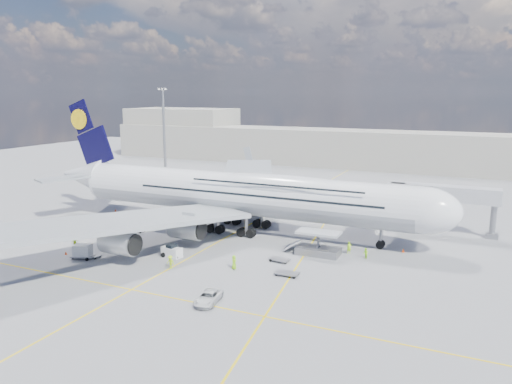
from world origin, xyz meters
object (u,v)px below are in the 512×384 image
at_px(airliner, 240,193).
at_px(dolly_row_c, 137,226).
at_px(crew_tug, 170,262).
at_px(cone_wing_right_outer, 66,253).
at_px(dolly_row_a, 83,251).
at_px(catering_truck_inner, 235,203).
at_px(dolly_nose_near, 279,259).
at_px(light_mast, 164,134).
at_px(dolly_row_b, 92,255).
at_px(cone_wing_left_inner, 217,203).
at_px(jet_bridge, 423,196).
at_px(dolly_back, 128,228).
at_px(cone_wing_right_inner, 170,250).
at_px(cone_nose, 403,250).
at_px(crew_nose, 349,248).
at_px(cone_wing_left_outer, 242,193).
at_px(cargo_loader, 317,247).
at_px(crew_van, 234,262).
at_px(catering_truck_outer, 253,183).
at_px(crew_loader, 365,253).
at_px(crew_wing, 75,242).
at_px(service_van, 208,298).
at_px(dolly_nose_far, 287,273).
at_px(cone_tail, 115,210).
at_px(baggage_tug, 172,251).

relative_size(airliner, dolly_row_c, 23.48).
height_order(crew_tug, cone_wing_right_outer, crew_tug).
height_order(dolly_row_a, catering_truck_inner, catering_truck_inner).
bearing_deg(dolly_nose_near, light_mast, 147.08).
bearing_deg(dolly_row_c, catering_truck_inner, 40.09).
distance_m(dolly_row_b, cone_wing_left_inner, 38.87).
distance_m(light_mast, catering_truck_inner, 42.45).
bearing_deg(jet_bridge, cone_wing_left_inner, 172.77).
xyz_separation_m(dolly_back, cone_wing_right_inner, (12.49, -5.56, -0.68)).
xyz_separation_m(cone_nose, cone_wing_right_outer, (-46.45, -22.57, -0.04)).
bearing_deg(crew_tug, crew_nose, 43.92).
xyz_separation_m(catering_truck_inner, cone_wing_left_outer, (-7.27, 18.13, -1.72)).
bearing_deg(cargo_loader, cone_wing_right_outer, -155.26).
height_order(dolly_row_b, crew_van, crew_van).
distance_m(catering_truck_outer, crew_tug, 57.88).
relative_size(dolly_back, cone_wing_right_inner, 5.11).
bearing_deg(dolly_row_a, crew_loader, 5.75).
bearing_deg(catering_truck_outer, cone_wing_right_outer, -82.41).
bearing_deg(crew_nose, cargo_loader, 174.58).
xyz_separation_m(dolly_back, crew_wing, (-2.39, -10.02, -0.05)).
bearing_deg(crew_loader, dolly_back, -123.62).
xyz_separation_m(crew_wing, cone_wing_left_inner, (5.37, 36.47, -0.62)).
distance_m(dolly_nose_near, cone_nose, 19.77).
bearing_deg(service_van, catering_truck_inner, 105.03).
bearing_deg(crew_nose, cone_wing_right_inner, 167.67).
distance_m(dolly_row_c, crew_wing, 12.00).
height_order(dolly_back, dolly_nose_far, dolly_back).
bearing_deg(dolly_row_c, airliner, 2.92).
bearing_deg(jet_bridge, crew_nose, -119.21).
height_order(cone_nose, cone_wing_left_inner, cone_wing_left_inner).
bearing_deg(crew_van, dolly_nose_near, -87.84).
xyz_separation_m(service_van, crew_loader, (13.18, 23.46, 0.15)).
bearing_deg(cone_tail, cone_nose, -2.61).
distance_m(catering_truck_inner, service_van, 44.35).
xyz_separation_m(dolly_row_c, cone_wing_left_inner, (2.31, 24.86, -0.71)).
bearing_deg(crew_loader, cone_wing_right_inner, -110.50).
relative_size(crew_van, crew_tug, 1.04).
bearing_deg(dolly_row_a, dolly_nose_far, -7.33).
bearing_deg(dolly_nose_near, baggage_tug, -153.45).
relative_size(dolly_nose_far, cone_wing_right_inner, 5.27).
bearing_deg(cargo_loader, crew_loader, 8.55).
relative_size(catering_truck_inner, cone_nose, 12.84).
distance_m(crew_van, cone_wing_left_inner, 40.84).
distance_m(light_mast, crew_wing, 60.13).
distance_m(crew_nose, cone_wing_right_outer, 43.18).
relative_size(dolly_nose_far, crew_tug, 1.70).
distance_m(cone_wing_left_outer, cone_wing_right_outer, 52.65).
xyz_separation_m(baggage_tug, crew_tug, (2.63, -4.24, 0.08)).
bearing_deg(crew_wing, airliner, -23.36).
height_order(crew_van, cone_wing_right_inner, crew_van).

